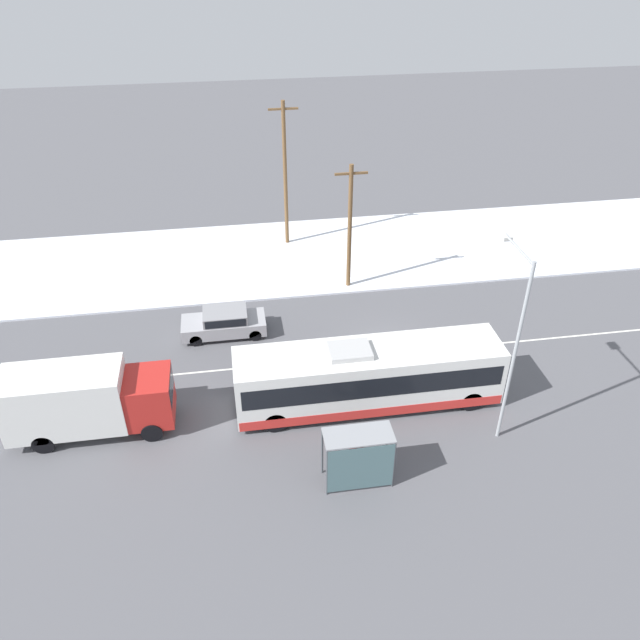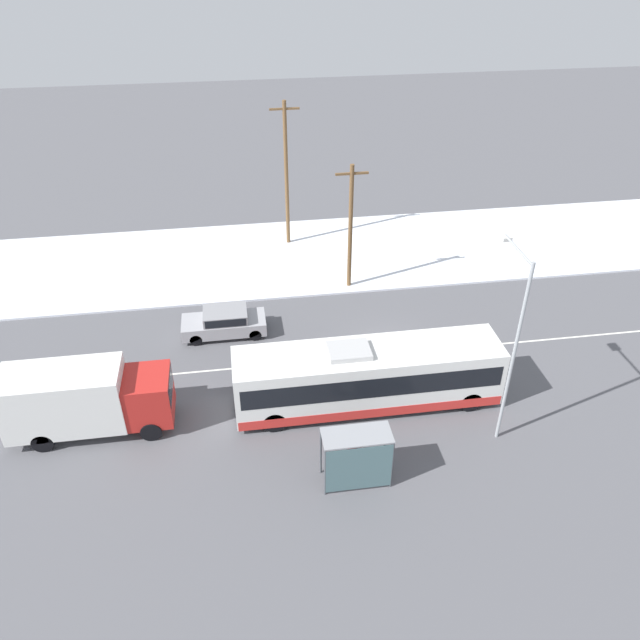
{
  "view_description": "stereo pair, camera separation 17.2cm",
  "coord_description": "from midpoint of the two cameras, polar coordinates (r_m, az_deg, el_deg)",
  "views": [
    {
      "loc": [
        -7.44,
        -24.27,
        18.86
      ],
      "look_at": [
        -3.37,
        1.51,
        1.4
      ],
      "focal_mm": 35.0,
      "sensor_mm": 36.0,
      "label": 1
    },
    {
      "loc": [
        -7.27,
        -24.3,
        18.86
      ],
      "look_at": [
        -3.37,
        1.51,
        1.4
      ],
      "focal_mm": 35.0,
      "sensor_mm": 36.0,
      "label": 2
    }
  ],
  "objects": [
    {
      "name": "streetlamp",
      "position": [
        25.18,
        17.38,
        -0.69
      ],
      "size": [
        0.36,
        2.85,
        8.4
      ],
      "color": "#9EA3A8",
      "rests_on": "ground_plane"
    },
    {
      "name": "snow_lot",
      "position": [
        40.75,
        2.8,
        6.26
      ],
      "size": [
        80.0,
        10.13,
        0.12
      ],
      "color": "silver",
      "rests_on": "ground_plane"
    },
    {
      "name": "pedestrian_at_stop",
      "position": [
        25.28,
        3.4,
        -11.35
      ],
      "size": [
        0.57,
        0.25,
        1.59
      ],
      "color": "#23232D",
      "rests_on": "ground_plane"
    },
    {
      "name": "lane_marking_center",
      "position": [
        31.62,
        6.63,
        -3.11
      ],
      "size": [
        60.0,
        0.12,
        0.0
      ],
      "color": "silver",
      "rests_on": "ground_plane"
    },
    {
      "name": "sedan_car",
      "position": [
        32.78,
        -8.58,
        -0.11
      ],
      "size": [
        4.33,
        1.8,
        1.44
      ],
      "rotation": [
        0.0,
        0.0,
        3.14
      ],
      "color": "#9E9EA3",
      "rests_on": "ground_plane"
    },
    {
      "name": "box_truck",
      "position": [
        27.9,
        -20.57,
        -6.72
      ],
      "size": [
        6.79,
        2.3,
        3.15
      ],
      "color": "silver",
      "rests_on": "ground_plane"
    },
    {
      "name": "utility_pole_snowlot",
      "position": [
        39.99,
        -2.97,
        13.22
      ],
      "size": [
        1.8,
        0.24,
        9.32
      ],
      "color": "brown",
      "rests_on": "ground_plane"
    },
    {
      "name": "utility_pole_roadside",
      "position": [
        35.15,
        2.94,
        8.57
      ],
      "size": [
        1.8,
        0.24,
        7.47
      ],
      "color": "brown",
      "rests_on": "ground_plane"
    },
    {
      "name": "city_bus",
      "position": [
        27.64,
        4.56,
        -5.16
      ],
      "size": [
        11.73,
        2.57,
        3.16
      ],
      "color": "white",
      "rests_on": "ground_plane"
    },
    {
      "name": "ground_plane",
      "position": [
        31.62,
        6.62,
        -3.11
      ],
      "size": [
        120.0,
        120.0,
        0.0
      ],
      "primitive_type": "plane",
      "color": "#56565B"
    },
    {
      "name": "bus_shelter",
      "position": [
        23.97,
        3.69,
        -12.13
      ],
      "size": [
        2.64,
        1.2,
        2.4
      ],
      "color": "gray",
      "rests_on": "ground_plane"
    }
  ]
}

